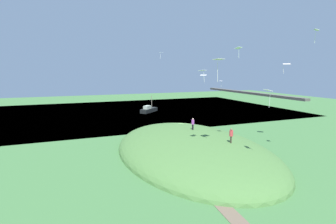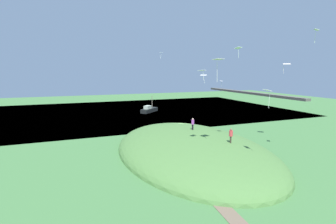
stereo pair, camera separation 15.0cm
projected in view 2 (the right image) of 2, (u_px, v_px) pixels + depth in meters
ground_plane at (183, 134)px, 42.51m from camera, size 160.00×160.00×0.00m
lake_water at (143, 111)px, 68.03m from camera, size 49.63×80.00×0.40m
grass_hill at (191, 151)px, 33.13m from camera, size 29.51×19.05×5.13m
bridge_deck_far at (248, 93)px, 80.04m from camera, size 44.66×1.80×0.70m
boat_on_lake at (149, 110)px, 65.10m from camera, size 5.43×5.70×4.31m
person_on_hilltop at (193, 123)px, 34.39m from camera, size 0.43×0.43×1.66m
person_walking_path at (231, 134)px, 28.76m from camera, size 0.55×0.55×1.78m
kite_0 at (221, 81)px, 51.24m from camera, size 0.98×1.00×1.30m
kite_1 at (162, 53)px, 46.08m from camera, size 0.86×0.84×1.24m
kite_2 at (202, 71)px, 25.16m from camera, size 0.81×0.94×1.05m
kite_3 at (316, 31)px, 26.62m from camera, size 0.81×0.76×1.47m
kite_4 at (218, 60)px, 24.36m from camera, size 1.07×1.29×2.32m
kite_5 at (238, 48)px, 27.09m from camera, size 0.77×0.93×1.20m
kite_6 at (204, 75)px, 42.33m from camera, size 1.28×1.32×1.51m
kite_7 at (287, 64)px, 34.92m from camera, size 1.17×1.20×1.46m
kite_8 at (268, 92)px, 23.00m from camera, size 0.81×0.63×1.82m
mooring_post at (178, 128)px, 44.66m from camera, size 0.14×0.14×0.83m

